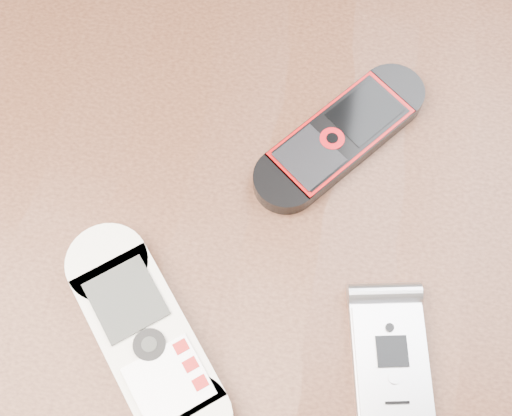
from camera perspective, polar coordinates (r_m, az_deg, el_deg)
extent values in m
plane|color=#472B19|center=(1.26, -0.23, -13.71)|extent=(4.00, 4.00, 0.00)
cube|color=black|center=(0.55, -0.51, -1.05)|extent=(1.20, 0.80, 0.03)
cube|color=silver|center=(0.50, -8.73, -10.32)|extent=(0.16, 0.18, 0.02)
cube|color=black|center=(0.56, 6.78, 5.74)|extent=(0.14, 0.16, 0.02)
cube|color=#B4B4B9|center=(0.51, 10.73, -11.66)|extent=(0.07, 0.11, 0.02)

